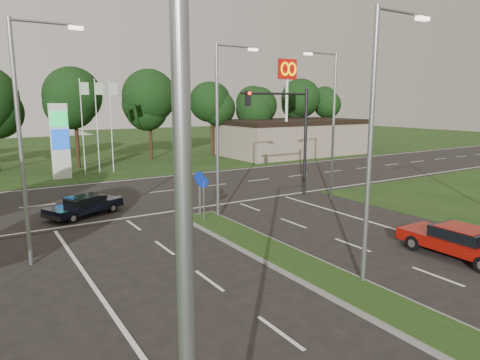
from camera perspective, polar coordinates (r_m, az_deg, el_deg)
verge_far at (r=59.48m, az=-22.45°, el=3.68°), size 160.00×50.00×0.02m
cross_road at (r=29.73m, az=-11.88°, el=-1.70°), size 160.00×12.00×0.02m
median_kerb at (r=13.79m, az=20.15°, el=-16.24°), size 2.00×26.00×0.12m
commercial_building at (r=50.87m, az=6.89°, el=5.66°), size 16.00×9.00×4.00m
streetlight_median_near at (r=14.46m, az=17.55°, el=5.87°), size 2.53×0.22×9.00m
streetlight_median_far at (r=22.26m, az=-2.60°, el=7.73°), size 2.53×0.22×9.00m
streetlight_left_near at (r=3.87m, az=-4.77°, el=-4.80°), size 2.53×0.22×9.00m
streetlight_left_far at (r=17.43m, az=-26.72°, el=5.93°), size 2.53×0.22×9.00m
streetlight_right_far at (r=26.99m, az=12.08°, el=7.97°), size 2.53×0.22×9.00m
traffic_signal at (r=27.43m, az=6.68°, el=7.27°), size 5.10×0.42×7.00m
median_signs at (r=22.55m, az=-5.25°, el=-0.89°), size 1.16×1.76×2.38m
gas_pylon at (r=37.01m, az=-22.58°, el=5.07°), size 5.80×1.26×8.00m
mcdonalds_sign at (r=45.10m, az=6.32°, el=12.69°), size 2.20×0.47×10.40m
treeline_far at (r=44.43m, az=-19.46°, el=10.72°), size 6.00×6.00×9.90m
red_sedan at (r=19.18m, az=27.24°, el=-7.25°), size 1.92×4.55×1.25m
navy_sedan at (r=24.63m, az=-20.04°, el=-3.19°), size 4.31×3.14×1.10m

